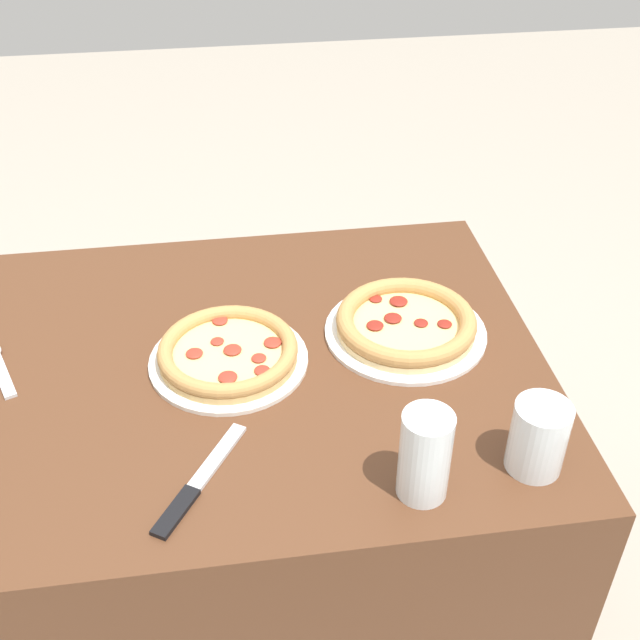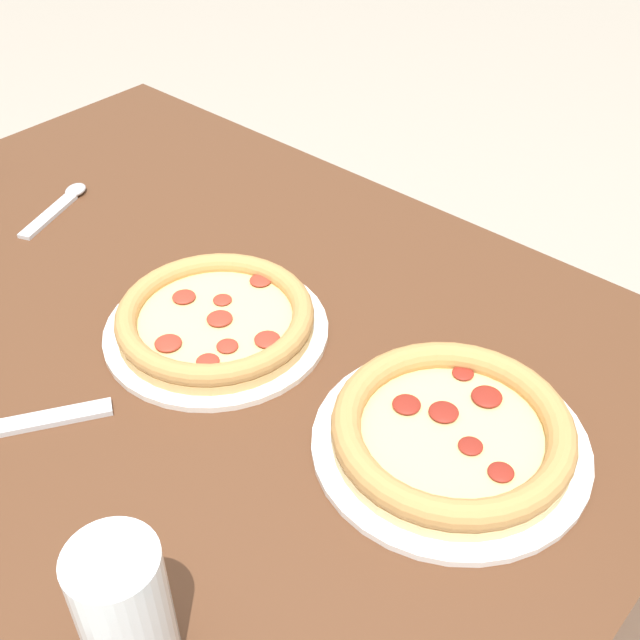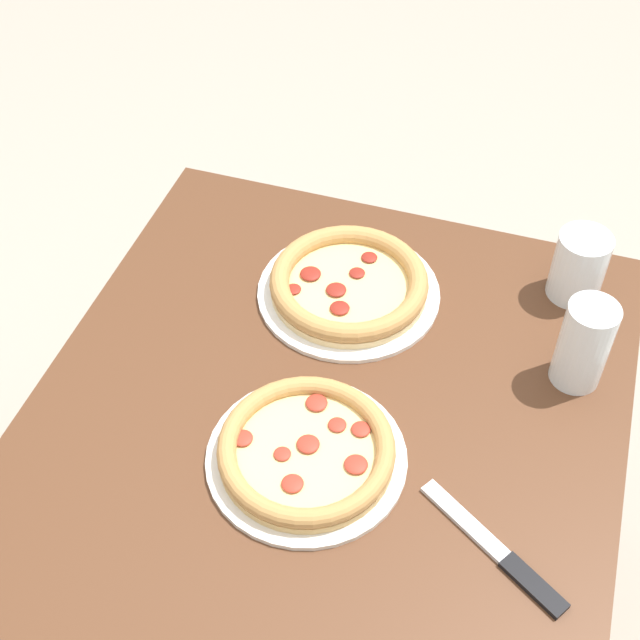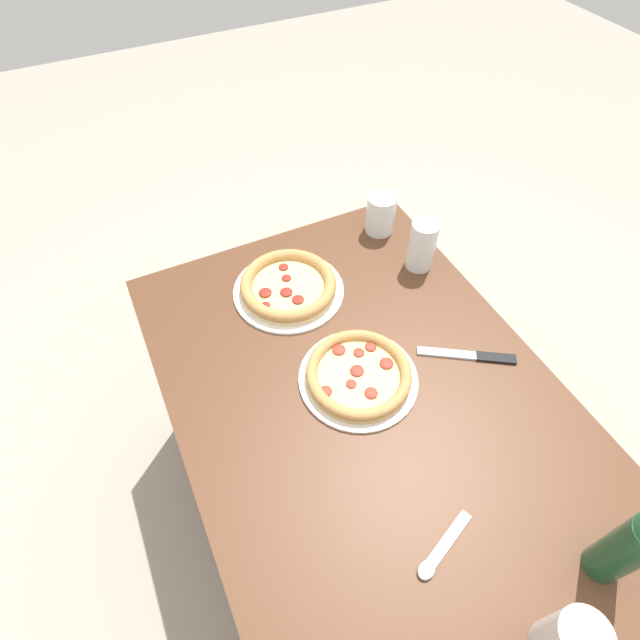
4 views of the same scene
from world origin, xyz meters
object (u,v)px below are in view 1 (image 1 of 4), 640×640
object	(u,v)px
pizza_veggie	(406,324)
knife	(198,483)
glass_cola	(538,440)
pizza_margherita	(228,352)
glass_orange_juice	(425,457)

from	to	relation	value
pizza_veggie	knife	bearing A→B (deg)	-140.95
glass_cola	knife	xyz separation A→B (m)	(-0.49, 0.03, -0.05)
pizza_margherita	glass_orange_juice	bearing A→B (deg)	-52.09
pizza_veggie	knife	distance (m)	0.49
pizza_veggie	glass_orange_juice	world-z (taller)	glass_orange_juice
glass_cola	glass_orange_juice	bearing A→B (deg)	-172.21
glass_cola	knife	bearing A→B (deg)	176.28
pizza_margherita	glass_cola	size ratio (longest dim) A/B	2.37
glass_cola	glass_orange_juice	distance (m)	0.18
pizza_veggie	glass_cola	distance (m)	0.36
pizza_veggie	pizza_margherita	distance (m)	0.32
knife	pizza_veggie	bearing A→B (deg)	39.05
pizza_margherita	glass_orange_juice	distance (m)	0.42
glass_orange_juice	pizza_margherita	bearing A→B (deg)	127.91
glass_cola	pizza_margherita	bearing A→B (deg)	144.64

